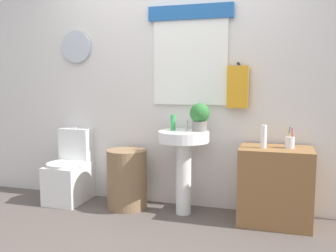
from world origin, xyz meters
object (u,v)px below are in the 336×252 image
pedestal_sink (184,153)px  lotion_bottle (264,137)px  toilet (70,173)px  potted_plant (200,116)px  toothbrush_cup (290,142)px  soap_bottle (173,122)px  wooden_cabinet (275,186)px  laundry_hamper (127,179)px

pedestal_sink → lotion_bottle: lotion_bottle is taller
lotion_bottle → toilet: bearing=177.8°
potted_plant → toilet: bearing=-179.0°
potted_plant → toothbrush_cup: 0.85m
soap_bottle → toothbrush_cup: (1.08, -0.03, -0.14)m
soap_bottle → toothbrush_cup: 1.09m
pedestal_sink → lotion_bottle: 0.77m
soap_bottle → potted_plant: (0.26, 0.01, 0.07)m
toilet → wooden_cabinet: (2.11, -0.04, 0.05)m
wooden_cabinet → laundry_hamper: bearing=180.0°
wooden_cabinet → lotion_bottle: bearing=-160.1°
potted_plant → pedestal_sink: bearing=-156.8°
wooden_cabinet → toothbrush_cup: 0.41m
soap_bottle → toothbrush_cup: size_ratio=0.81×
wooden_cabinet → toothbrush_cup: bearing=10.2°
toilet → potted_plant: potted_plant is taller
wooden_cabinet → soap_bottle: bearing=177.0°
laundry_hamper → pedestal_sink: (0.59, 0.00, 0.30)m
toothbrush_cup → soap_bottle: bearing=178.4°
potted_plant → toothbrush_cup: size_ratio=1.44×
pedestal_sink → toilet: bearing=178.4°
pedestal_sink → lotion_bottle: size_ratio=3.95×
pedestal_sink → soap_bottle: bearing=157.4°
wooden_cabinet → toilet: bearing=179.0°
laundry_hamper → toothbrush_cup: toothbrush_cup is taller
toilet → lotion_bottle: 2.06m
lotion_bottle → laundry_hamper: bearing=178.3°
wooden_cabinet → potted_plant: 0.93m
laundry_hamper → potted_plant: 0.98m
toothbrush_cup → wooden_cabinet: bearing=-169.8°
lotion_bottle → toothbrush_cup: bearing=15.1°
laundry_hamper → toothbrush_cup: (1.55, 0.02, 0.45)m
wooden_cabinet → potted_plant: size_ratio=2.59×
soap_bottle → potted_plant: 0.27m
toilet → soap_bottle: bearing=0.7°
laundry_hamper → toothbrush_cup: bearing=0.7°
laundry_hamper → wooden_cabinet: size_ratio=0.86×
laundry_hamper → wooden_cabinet: 1.44m
laundry_hamper → toothbrush_cup: 1.61m
soap_bottle → wooden_cabinet: bearing=-3.0°
laundry_hamper → wooden_cabinet: wooden_cabinet is taller
toilet → lotion_bottle: (2.00, -0.08, 0.50)m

